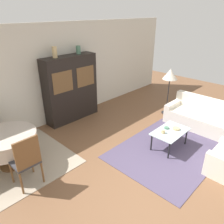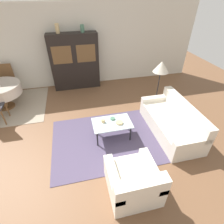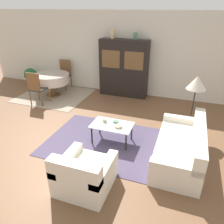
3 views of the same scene
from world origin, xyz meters
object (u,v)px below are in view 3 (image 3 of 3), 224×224
at_px(dining_table, 52,79).
at_px(bowl_small, 116,122).
at_px(display_cabinet, 124,68).
at_px(dining_chair_near, 36,87).
at_px(floor_lamp, 196,85).
at_px(vase_short, 136,36).
at_px(potted_plant, 31,76).
at_px(armchair, 84,174).
at_px(vase_tall, 112,34).
at_px(dining_chair_far, 64,73).
at_px(cup, 105,120).
at_px(couch, 182,148).
at_px(coffee_table, 112,126).
at_px(bowl, 118,126).

relative_size(dining_table, bowl_small, 10.05).
relative_size(display_cabinet, dining_chair_near, 1.80).
xyz_separation_m(floor_lamp, vase_short, (-1.90, 1.84, 0.76)).
height_order(floor_lamp, potted_plant, floor_lamp).
xyz_separation_m(armchair, dining_chair_near, (-2.91, 2.67, 0.31)).
bearing_deg(bowl_small, vase_tall, 111.03).
relative_size(dining_chair_far, cup, 11.88).
xyz_separation_m(display_cabinet, dining_chair_near, (-2.25, -1.70, -0.35)).
bearing_deg(vase_tall, vase_short, 0.00).
relative_size(couch, bowl_small, 16.31).
bearing_deg(display_cabinet, vase_short, 0.15).
bearing_deg(display_cabinet, dining_chair_near, -142.95).
distance_m(coffee_table, display_cabinet, 3.01).
bearing_deg(potted_plant, couch, -25.89).
height_order(couch, vase_tall, vase_tall).
bearing_deg(vase_tall, bowl_small, -68.97).
bearing_deg(potted_plant, dining_chair_far, 6.03).
bearing_deg(dining_chair_far, dining_table, 90.00).
distance_m(display_cabinet, bowl, 3.09).
height_order(floor_lamp, vase_short, vase_short).
bearing_deg(dining_chair_near, display_cabinet, 37.05).
relative_size(display_cabinet, cup, 21.37).
bearing_deg(armchair, couch, 41.96).
relative_size(bowl_small, vase_tall, 0.41).
relative_size(dining_chair_near, vase_tall, 3.67).
relative_size(display_cabinet, vase_tall, 6.61).
height_order(floor_lamp, bowl, floor_lamp).
bearing_deg(bowl, vase_tall, 111.84).
relative_size(bowl_small, potted_plant, 0.17).
xyz_separation_m(display_cabinet, cup, (0.42, -2.82, -0.45)).
bearing_deg(armchair, vase_tall, 103.58).
bearing_deg(dining_table, dining_chair_near, -90.00).
distance_m(bowl, vase_short, 3.34).
bearing_deg(bowl_small, potted_plant, 149.57).
distance_m(dining_table, potted_plant, 1.58).
bearing_deg(potted_plant, bowl_small, -30.43).
distance_m(vase_tall, vase_short, 0.75).
bearing_deg(cup, bowl, -19.12).
bearing_deg(bowl, bowl_small, 122.81).
distance_m(floor_lamp, bowl, 1.99).
xyz_separation_m(armchair, dining_table, (-2.91, 3.48, 0.32)).
distance_m(dining_chair_near, dining_chair_far, 1.62).
height_order(bowl, vase_short, vase_short).
distance_m(coffee_table, vase_short, 3.31).
bearing_deg(coffee_table, couch, -5.48).
bearing_deg(vase_short, armchair, -86.01).
bearing_deg(coffee_table, armchair, -88.58).
distance_m(couch, dining_chair_far, 5.30).
relative_size(cup, potted_plant, 0.13).
height_order(dining_chair_near, vase_tall, vase_tall).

